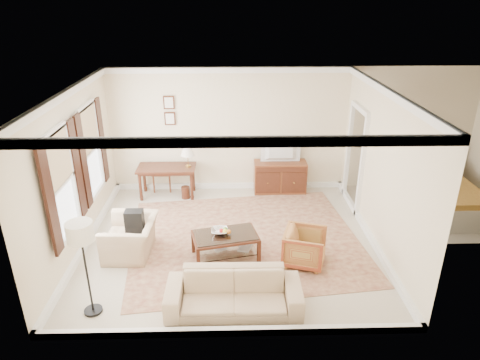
{
  "coord_description": "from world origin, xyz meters",
  "views": [
    {
      "loc": [
        0.01,
        -7.06,
        4.37
      ],
      "look_at": [
        0.2,
        0.3,
        1.15
      ],
      "focal_mm": 32.0,
      "sensor_mm": 36.0,
      "label": 1
    }
  ],
  "objects_px": {
    "club_armchair": "(130,232)",
    "sideboard": "(280,177)",
    "coffee_table": "(225,240)",
    "sofa": "(234,287)",
    "writing_desk": "(167,171)",
    "tv": "(281,145)",
    "striped_armchair": "(305,246)"
  },
  "relations": [
    {
      "from": "striped_armchair",
      "to": "club_armchair",
      "type": "bearing_deg",
      "value": 99.75
    },
    {
      "from": "writing_desk",
      "to": "tv",
      "type": "distance_m",
      "value": 2.71
    },
    {
      "from": "writing_desk",
      "to": "sofa",
      "type": "xyz_separation_m",
      "value": [
        1.49,
        -3.99,
        -0.22
      ]
    },
    {
      "from": "striped_armchair",
      "to": "tv",
      "type": "bearing_deg",
      "value": 18.85
    },
    {
      "from": "sideboard",
      "to": "coffee_table",
      "type": "bearing_deg",
      "value": -114.71
    },
    {
      "from": "tv",
      "to": "striped_armchair",
      "type": "relative_size",
      "value": 1.23
    },
    {
      "from": "writing_desk",
      "to": "club_armchair",
      "type": "xyz_separation_m",
      "value": [
        -0.35,
        -2.43,
        -0.17
      ]
    },
    {
      "from": "club_armchair",
      "to": "coffee_table",
      "type": "bearing_deg",
      "value": 86.52
    },
    {
      "from": "coffee_table",
      "to": "sideboard",
      "type": "bearing_deg",
      "value": 65.29
    },
    {
      "from": "coffee_table",
      "to": "club_armchair",
      "type": "bearing_deg",
      "value": 173.79
    },
    {
      "from": "coffee_table",
      "to": "striped_armchair",
      "type": "distance_m",
      "value": 1.4
    },
    {
      "from": "writing_desk",
      "to": "tv",
      "type": "xyz_separation_m",
      "value": [
        2.64,
        0.15,
        0.58
      ]
    },
    {
      "from": "club_armchair",
      "to": "sofa",
      "type": "xyz_separation_m",
      "value": [
        1.84,
        -1.56,
        -0.05
      ]
    },
    {
      "from": "club_armchair",
      "to": "sofa",
      "type": "bearing_deg",
      "value": 52.48
    },
    {
      "from": "tv",
      "to": "sofa",
      "type": "xyz_separation_m",
      "value": [
        -1.15,
        -4.14,
        -0.8
      ]
    },
    {
      "from": "coffee_table",
      "to": "sofa",
      "type": "height_order",
      "value": "sofa"
    },
    {
      "from": "sideboard",
      "to": "striped_armchair",
      "type": "bearing_deg",
      "value": -88.08
    },
    {
      "from": "striped_armchair",
      "to": "sofa",
      "type": "xyz_separation_m",
      "value": [
        -1.25,
        -1.17,
        0.04
      ]
    },
    {
      "from": "sideboard",
      "to": "coffee_table",
      "type": "xyz_separation_m",
      "value": [
        -1.28,
        -2.79,
        -0.01
      ]
    },
    {
      "from": "tv",
      "to": "sofa",
      "type": "distance_m",
      "value": 4.37
    },
    {
      "from": "writing_desk",
      "to": "sofa",
      "type": "bearing_deg",
      "value": -69.49
    },
    {
      "from": "coffee_table",
      "to": "club_armchair",
      "type": "relative_size",
      "value": 1.23
    },
    {
      "from": "club_armchair",
      "to": "sofa",
      "type": "height_order",
      "value": "club_armchair"
    },
    {
      "from": "tv",
      "to": "striped_armchair",
      "type": "bearing_deg",
      "value": 91.93
    },
    {
      "from": "tv",
      "to": "coffee_table",
      "type": "xyz_separation_m",
      "value": [
        -1.28,
        -2.77,
        -0.82
      ]
    },
    {
      "from": "tv",
      "to": "sofa",
      "type": "bearing_deg",
      "value": 74.48
    },
    {
      "from": "tv",
      "to": "coffee_table",
      "type": "distance_m",
      "value": 3.16
    },
    {
      "from": "striped_armchair",
      "to": "club_armchair",
      "type": "height_order",
      "value": "club_armchair"
    },
    {
      "from": "club_armchair",
      "to": "sideboard",
      "type": "bearing_deg",
      "value": 133.73
    },
    {
      "from": "striped_armchair",
      "to": "club_armchair",
      "type": "distance_m",
      "value": 3.12
    },
    {
      "from": "tv",
      "to": "writing_desk",
      "type": "bearing_deg",
      "value": 3.16
    },
    {
      "from": "sideboard",
      "to": "striped_armchair",
      "type": "xyz_separation_m",
      "value": [
        0.1,
        -2.99,
        -0.02
      ]
    }
  ]
}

